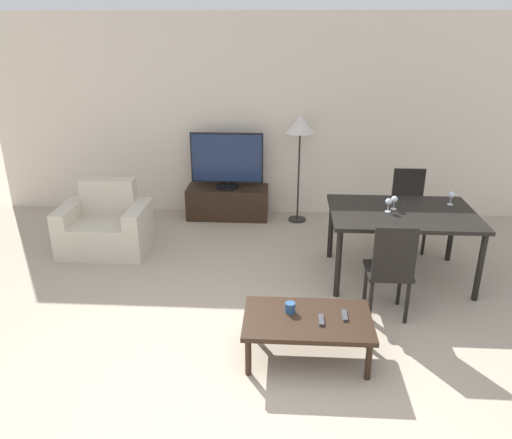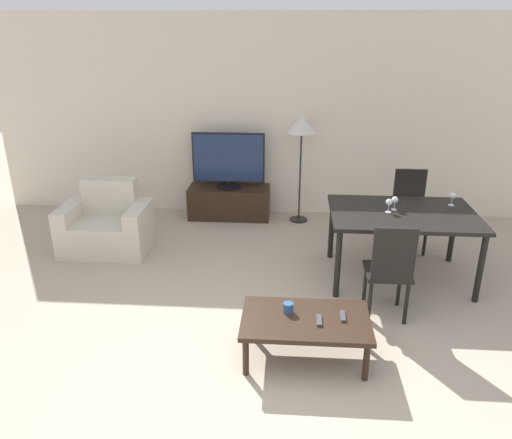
{
  "view_description": "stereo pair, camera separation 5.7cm",
  "coord_description": "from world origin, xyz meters",
  "views": [
    {
      "loc": [
        0.32,
        -2.83,
        2.56
      ],
      "look_at": [
        0.03,
        1.98,
        0.65
      ],
      "focal_mm": 35.0,
      "sensor_mm": 36.0,
      "label": 1
    },
    {
      "loc": [
        0.38,
        -2.82,
        2.56
      ],
      "look_at": [
        0.03,
        1.98,
        0.65
      ],
      "focal_mm": 35.0,
      "sensor_mm": 36.0,
      "label": 2
    }
  ],
  "objects": [
    {
      "name": "wine_glass_center",
      "position": [
        1.45,
        2.09,
        0.85
      ],
      "size": [
        0.07,
        0.07,
        0.15
      ],
      "color": "silver",
      "rests_on": "dining_table"
    },
    {
      "name": "wine_glass_right",
      "position": [
        1.38,
        2.02,
        0.85
      ],
      "size": [
        0.07,
        0.07,
        0.15
      ],
      "color": "silver",
      "rests_on": "dining_table"
    },
    {
      "name": "ground_plane",
      "position": [
        0.0,
        0.0,
        0.0
      ],
      "size": [
        18.0,
        18.0,
        0.0
      ],
      "primitive_type": "plane",
      "color": "tan"
    },
    {
      "name": "floor_lamp",
      "position": [
        0.5,
        3.63,
        1.27
      ],
      "size": [
        0.38,
        0.38,
        1.45
      ],
      "color": "black",
      "rests_on": "ground_plane"
    },
    {
      "name": "dining_chair_far",
      "position": [
        1.8,
        2.86,
        0.52
      ],
      "size": [
        0.4,
        0.4,
        0.95
      ],
      "color": "black",
      "rests_on": "ground_plane"
    },
    {
      "name": "remote_primary",
      "position": [
        0.63,
        0.56,
        0.37
      ],
      "size": [
        0.04,
        0.15,
        0.02
      ],
      "color": "#38383D",
      "rests_on": "coffee_table"
    },
    {
      "name": "wine_glass_left",
      "position": [
        2.08,
        2.27,
        0.85
      ],
      "size": [
        0.07,
        0.07,
        0.15
      ],
      "color": "silver",
      "rests_on": "dining_table"
    },
    {
      "name": "remote_secondary",
      "position": [
        0.82,
        0.63,
        0.37
      ],
      "size": [
        0.04,
        0.15,
        0.02
      ],
      "color": "#38383D",
      "rests_on": "coffee_table"
    },
    {
      "name": "cup_white_near",
      "position": [
        0.39,
        0.67,
        0.41
      ],
      "size": [
        0.08,
        0.08,
        0.08
      ],
      "color": "navy",
      "rests_on": "coffee_table"
    },
    {
      "name": "coffee_table",
      "position": [
        0.53,
        0.6,
        0.32
      ],
      "size": [
        1.03,
        0.62,
        0.36
      ],
      "color": "black",
      "rests_on": "ground_plane"
    },
    {
      "name": "armchair",
      "position": [
        -1.79,
        2.54,
        0.29
      ],
      "size": [
        1.01,
        0.7,
        0.82
      ],
      "color": "beige",
      "rests_on": "ground_plane"
    },
    {
      "name": "wall_back",
      "position": [
        0.0,
        3.99,
        1.35
      ],
      "size": [
        7.5,
        0.06,
        2.7
      ],
      "color": "beige",
      "rests_on": "ground_plane"
    },
    {
      "name": "dining_chair_near",
      "position": [
        1.28,
        1.22,
        0.52
      ],
      "size": [
        0.4,
        0.4,
        0.95
      ],
      "color": "black",
      "rests_on": "ground_plane"
    },
    {
      "name": "tv",
      "position": [
        -0.47,
        3.69,
        0.82
      ],
      "size": [
        0.98,
        0.32,
        0.76
      ],
      "color": "black",
      "rests_on": "tv_stand"
    },
    {
      "name": "tv_stand",
      "position": [
        -0.47,
        3.69,
        0.22
      ],
      "size": [
        1.11,
        0.44,
        0.44
      ],
      "color": "black",
      "rests_on": "ground_plane"
    },
    {
      "name": "dining_table",
      "position": [
        1.54,
        2.04,
        0.68
      ],
      "size": [
        1.48,
        1.02,
        0.75
      ],
      "color": "black",
      "rests_on": "ground_plane"
    }
  ]
}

